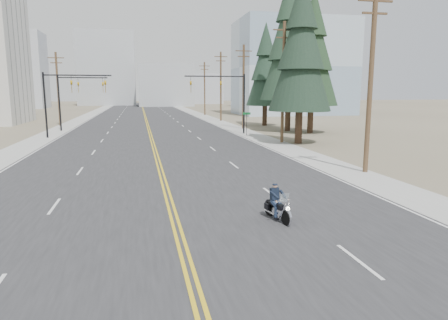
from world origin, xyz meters
name	(u,v)px	position (x,y,z in m)	size (l,w,h in m)	color
ground_plane	(177,229)	(0.00, 0.00, 0.00)	(400.00, 400.00, 0.00)	#776D56
road	(145,116)	(0.00, 70.00, 0.01)	(20.00, 200.00, 0.01)	#303033
sidewalk_left	(86,117)	(-11.50, 70.00, 0.01)	(3.00, 200.00, 0.01)	#A5A5A0
sidewalk_right	(200,115)	(11.50, 70.00, 0.01)	(3.00, 200.00, 0.01)	#A5A5A0
traffic_mast_left	(64,92)	(-8.98, 32.00, 4.94)	(7.10, 0.26, 7.00)	black
traffic_mast_right	(227,92)	(8.98, 32.00, 4.94)	(7.10, 0.26, 7.00)	black
traffic_mast_far	(73,92)	(-9.31, 40.00, 4.87)	(6.10, 0.26, 7.00)	black
street_sign	(247,120)	(10.80, 30.00, 1.80)	(0.90, 0.06, 2.62)	black
utility_pole_a	(371,79)	(12.50, 8.00, 5.73)	(2.20, 0.30, 11.00)	brown
utility_pole_b	(283,81)	(12.50, 23.00, 5.98)	(2.20, 0.30, 11.50)	brown
utility_pole_c	(243,86)	(12.50, 38.00, 5.73)	(2.20, 0.30, 11.00)	brown
utility_pole_d	(221,85)	(12.50, 53.00, 5.98)	(2.20, 0.30, 11.50)	brown
utility_pole_e	(205,88)	(12.50, 70.00, 5.73)	(2.20, 0.30, 11.00)	brown
utility_pole_left	(58,88)	(-12.50, 48.00, 5.48)	(2.20, 0.30, 10.50)	brown
glass_building	(293,68)	(32.00, 70.00, 10.00)	(24.00, 16.00, 20.00)	#9EB5CC
haze_bldg_a	(19,70)	(-35.00, 115.00, 11.00)	(14.00, 12.00, 22.00)	#B7BCC6
haze_bldg_b	(165,85)	(8.00, 125.00, 7.00)	(18.00, 14.00, 14.00)	#ADB2B7
haze_bldg_c	(269,79)	(40.00, 110.00, 9.00)	(16.00, 12.00, 18.00)	#B7BCC6
haze_bldg_d	(107,69)	(-12.00, 140.00, 13.00)	(20.00, 15.00, 26.00)	#ADB2B7
haze_bldg_e	(203,89)	(25.00, 150.00, 6.00)	(14.00, 14.00, 12.00)	#B7BCC6
motorcyclist	(278,203)	(3.94, 0.17, 0.72)	(0.79, 1.84, 1.44)	black
conifer_near	(301,48)	(13.86, 22.14, 9.03)	(5.94, 5.94, 15.72)	#382619
conifer_mid	(313,52)	(19.00, 30.92, 9.56)	(6.24, 6.24, 16.65)	#382619
conifer_tall	(290,39)	(17.26, 33.90, 11.30)	(7.08, 7.08, 19.67)	#382619
conifer_far	(265,67)	(16.94, 42.43, 8.46)	(5.50, 5.50, 14.74)	#382619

